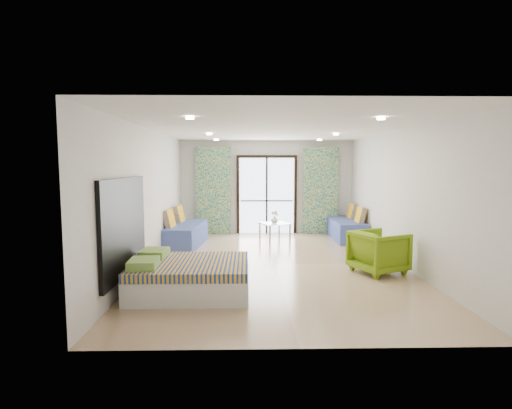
{
  "coord_description": "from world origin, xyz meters",
  "views": [
    {
      "loc": [
        -0.57,
        -7.9,
        1.99
      ],
      "look_at": [
        -0.38,
        0.61,
        1.15
      ],
      "focal_mm": 28.0,
      "sensor_mm": 36.0,
      "label": 1
    }
  ],
  "objects_px": {
    "coffee_table": "(275,225)",
    "daybed_left": "(185,234)",
    "bed": "(190,276)",
    "armchair": "(379,250)",
    "daybed_right": "(347,229)"
  },
  "relations": [
    {
      "from": "coffee_table",
      "to": "daybed_left",
      "type": "bearing_deg",
      "value": -160.99
    },
    {
      "from": "bed",
      "to": "armchair",
      "type": "distance_m",
      "value": 3.52
    },
    {
      "from": "bed",
      "to": "armchair",
      "type": "xyz_separation_m",
      "value": [
        3.34,
        1.1,
        0.17
      ]
    },
    {
      "from": "bed",
      "to": "armchair",
      "type": "relative_size",
      "value": 2.07
    },
    {
      "from": "daybed_left",
      "to": "daybed_right",
      "type": "xyz_separation_m",
      "value": [
        4.23,
        0.82,
        -0.01
      ]
    },
    {
      "from": "bed",
      "to": "daybed_right",
      "type": "bearing_deg",
      "value": 51.21
    },
    {
      "from": "bed",
      "to": "armchair",
      "type": "height_order",
      "value": "armchair"
    },
    {
      "from": "coffee_table",
      "to": "armchair",
      "type": "distance_m",
      "value": 3.75
    },
    {
      "from": "daybed_left",
      "to": "daybed_right",
      "type": "relative_size",
      "value": 1.07
    },
    {
      "from": "bed",
      "to": "coffee_table",
      "type": "bearing_deg",
      "value": 69.71
    },
    {
      "from": "armchair",
      "to": "bed",
      "type": "bearing_deg",
      "value": 84.32
    },
    {
      "from": "daybed_left",
      "to": "coffee_table",
      "type": "distance_m",
      "value": 2.42
    },
    {
      "from": "daybed_left",
      "to": "daybed_right",
      "type": "bearing_deg",
      "value": 15.75
    },
    {
      "from": "coffee_table",
      "to": "bed",
      "type": "bearing_deg",
      "value": -110.29
    },
    {
      "from": "bed",
      "to": "coffee_table",
      "type": "xyz_separation_m",
      "value": [
        1.64,
        4.43,
        0.14
      ]
    }
  ]
}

